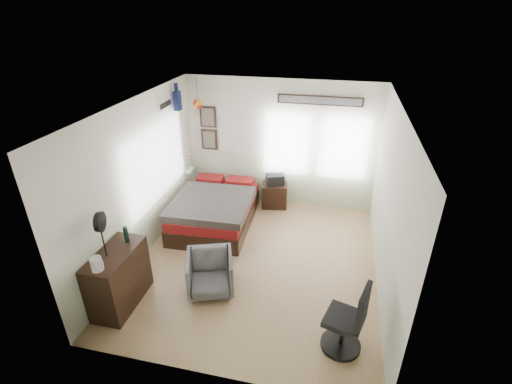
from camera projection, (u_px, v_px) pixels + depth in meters
ground_plane at (257, 262)px, 6.42m from camera, size 4.00×4.50×0.01m
room_shell at (254, 172)px, 5.86m from camera, size 4.02×4.52×2.71m
wall_decor at (224, 109)px, 7.37m from camera, size 3.55×1.32×1.44m
bed at (215, 210)px, 7.38m from camera, size 1.53×2.07×0.65m
dresser at (119, 278)px, 5.37m from camera, size 0.48×1.00×0.90m
armchair at (210, 273)px, 5.67m from camera, size 0.88×0.89×0.64m
nightstand at (275, 195)px, 8.06m from camera, size 0.58×0.49×0.53m
task_chair at (348, 324)px, 4.64m from camera, size 0.57×0.57×1.04m
kettle at (97, 264)px, 4.79m from camera, size 0.17×0.15×0.20m
bottle at (126, 235)px, 5.34m from camera, size 0.06×0.06×0.25m
stand_fan at (100, 223)px, 4.85m from camera, size 0.13×0.28×0.69m
black_bag at (275, 179)px, 7.89m from camera, size 0.43×0.36×0.22m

